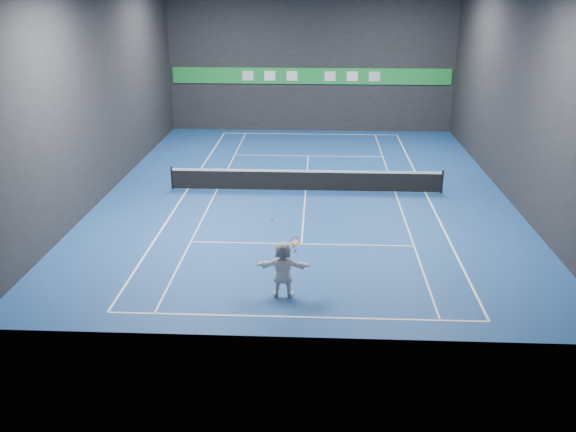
{
  "coord_description": "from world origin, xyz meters",
  "views": [
    {
      "loc": [
        0.58,
        -28.18,
        9.02
      ],
      "look_at": [
        -0.44,
        -7.54,
        1.5
      ],
      "focal_mm": 40.0,
      "sensor_mm": 36.0,
      "label": 1
    }
  ],
  "objects_px": {
    "player": "(283,269)",
    "tennis_net": "(306,180)",
    "tennis_ball": "(272,220)",
    "tennis_racket": "(295,243)"
  },
  "relations": [
    {
      "from": "player",
      "to": "tennis_ball",
      "type": "distance_m",
      "value": 1.61
    },
    {
      "from": "player",
      "to": "tennis_net",
      "type": "distance_m",
      "value": 10.59
    },
    {
      "from": "tennis_ball",
      "to": "tennis_racket",
      "type": "bearing_deg",
      "value": 1.43
    },
    {
      "from": "tennis_net",
      "to": "tennis_racket",
      "type": "bearing_deg",
      "value": -90.45
    },
    {
      "from": "player",
      "to": "tennis_ball",
      "type": "bearing_deg",
      "value": -4.95
    },
    {
      "from": "tennis_racket",
      "to": "tennis_net",
      "type": "bearing_deg",
      "value": 89.55
    },
    {
      "from": "player",
      "to": "tennis_net",
      "type": "relative_size",
      "value": 0.14
    },
    {
      "from": "tennis_net",
      "to": "player",
      "type": "bearing_deg",
      "value": -92.39
    },
    {
      "from": "tennis_ball",
      "to": "tennis_net",
      "type": "xyz_separation_m",
      "value": [
        0.76,
        10.54,
        -1.93
      ]
    },
    {
      "from": "player",
      "to": "tennis_ball",
      "type": "height_order",
      "value": "tennis_ball"
    }
  ]
}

